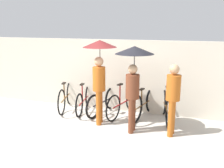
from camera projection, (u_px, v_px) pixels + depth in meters
The scene contains 11 objects.
ground_plane at pixel (89, 140), 5.58m from camera, with size 30.00×30.00×0.00m, color #B7B2A8.
back_wall at pixel (117, 76), 7.34m from camera, with size 11.20×0.12×2.10m.
parked_bicycle_0 at pixel (66, 97), 7.54m from camera, with size 0.56×1.70×1.09m.
parked_bicycle_1 at pixel (84, 99), 7.38m from camera, with size 0.45×1.69×1.02m.
parked_bicycle_2 at pixel (103, 101), 7.18m from camera, with size 0.53×1.62×1.11m.
parked_bicycle_3 at pixel (123, 102), 7.05m from camera, with size 0.58×1.78×1.00m.
parked_bicycle_4 at pixel (144, 103), 6.88m from camera, with size 0.58×1.78×1.05m.
parked_bicycle_5 at pixel (166, 106), 6.64m from camera, with size 0.54×1.72×1.01m.
pedestrian_leading at pixel (99, 62), 6.22m from camera, with size 0.86×0.86×2.15m.
pedestrian_center at pixel (134, 67), 5.74m from camera, with size 0.91×0.91×2.04m.
pedestrian_trailing at pixel (173, 95), 5.62m from camera, with size 0.32×0.32×1.67m.
Camera 1 is at (2.06, -4.72, 2.54)m, focal length 40.00 mm.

